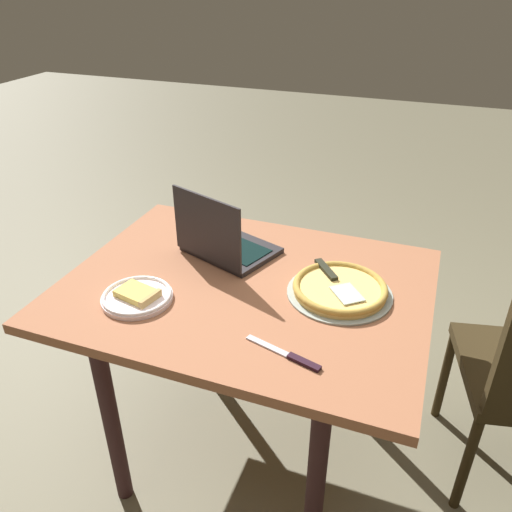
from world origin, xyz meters
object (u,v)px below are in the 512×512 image
(laptop, at_px, (223,242))
(table_knife, at_px, (290,356))
(pizza_tray, at_px, (340,289))
(dining_table, at_px, (246,308))
(pizza_plate, at_px, (137,296))

(laptop, bearing_deg, table_knife, -48.71)
(pizza_tray, xyz_separation_m, table_knife, (-0.06, -0.33, -0.01))
(pizza_tray, bearing_deg, dining_table, -171.06)
(laptop, bearing_deg, dining_table, -45.02)
(dining_table, relative_size, pizza_plate, 5.31)
(dining_table, distance_m, table_knife, 0.38)
(laptop, distance_m, pizza_tray, 0.44)
(dining_table, xyz_separation_m, pizza_plate, (-0.27, -0.20, 0.11))
(pizza_plate, relative_size, pizza_tray, 0.66)
(laptop, bearing_deg, pizza_plate, -112.05)
(dining_table, distance_m, pizza_tray, 0.31)
(pizza_plate, height_order, table_knife, pizza_plate)
(dining_table, distance_m, laptop, 0.24)
(pizza_plate, relative_size, table_knife, 0.97)
(pizza_tray, bearing_deg, table_knife, -99.82)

